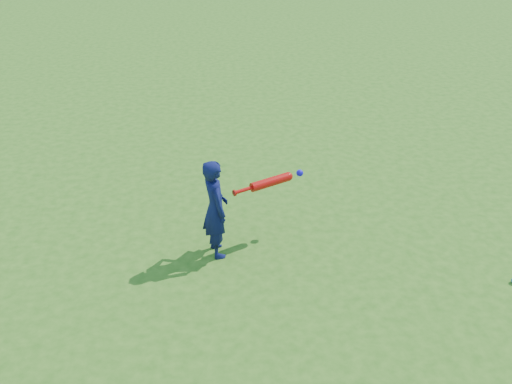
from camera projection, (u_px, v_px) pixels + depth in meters
ground at (233, 248)px, 6.27m from camera, size 80.00×80.00×0.00m
child at (215, 209)px, 5.92m from camera, size 0.36×0.46×1.11m
bat_swing at (273, 181)px, 6.12m from camera, size 0.80×0.46×0.10m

